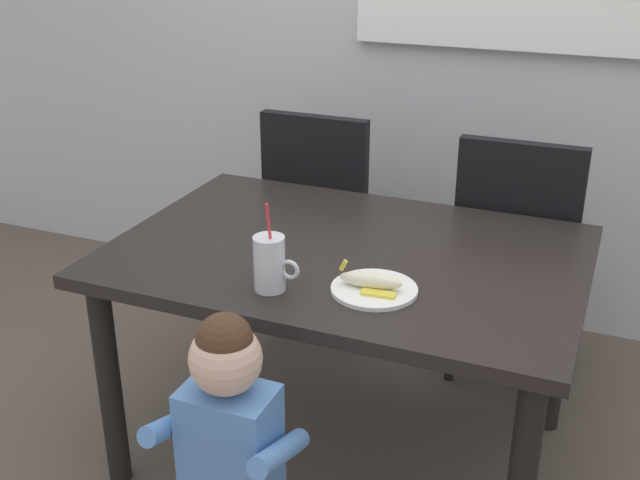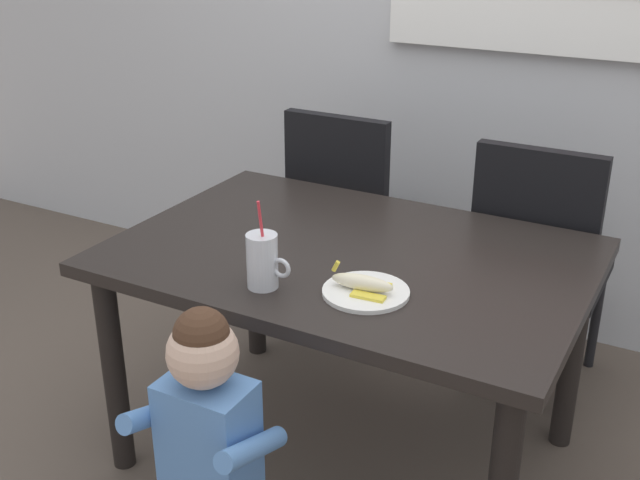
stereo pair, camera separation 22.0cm
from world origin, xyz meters
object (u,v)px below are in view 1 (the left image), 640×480
object	(u,v)px
dining_chair_right	(518,247)
peeled_banana	(372,281)
toddler_standing	(229,431)
milk_cup	(270,266)
dining_table	(347,278)
snack_plate	(374,289)
dining_chair_left	(326,212)

from	to	relation	value
dining_chair_right	peeled_banana	xyz separation A→B (m)	(-0.25, -0.88, 0.22)
toddler_standing	peeled_banana	world-z (taller)	toddler_standing
dining_chair_right	peeled_banana	world-z (taller)	dining_chair_right
toddler_standing	milk_cup	size ratio (longest dim) A/B	3.33
dining_chair_right	dining_table	bearing A→B (deg)	57.91
dining_chair_right	snack_plate	size ratio (longest dim) A/B	4.17
dining_table	dining_chair_right	distance (m)	0.78
dining_chair_left	toddler_standing	distance (m)	1.41
dining_chair_right	toddler_standing	world-z (taller)	dining_chair_right
dining_table	dining_chair_left	distance (m)	0.80
dining_table	peeled_banana	world-z (taller)	peeled_banana
dining_chair_right	milk_cup	distance (m)	1.13
milk_cup	toddler_standing	bearing A→B (deg)	-81.57
dining_table	snack_plate	size ratio (longest dim) A/B	5.97
dining_chair_right	milk_cup	world-z (taller)	milk_cup
dining_chair_left	milk_cup	distance (m)	1.09
dining_table	peeled_banana	xyz separation A→B (m)	(0.15, -0.23, 0.13)
snack_plate	dining_chair_right	bearing A→B (deg)	74.25
snack_plate	peeled_banana	bearing A→B (deg)	-146.23
milk_cup	snack_plate	bearing A→B (deg)	19.72
milk_cup	dining_table	bearing A→B (deg)	73.13
toddler_standing	dining_chair_right	bearing A→B (deg)	70.85
dining_chair_left	dining_chair_right	world-z (taller)	same
dining_chair_right	snack_plate	bearing A→B (deg)	74.25
dining_chair_left	milk_cup	xyz separation A→B (m)	(0.26, -1.03, 0.26)
dining_chair_left	peeled_banana	distance (m)	1.10
dining_table	dining_chair_left	size ratio (longest dim) A/B	1.43
dining_chair_right	toddler_standing	distance (m)	1.39
peeled_banana	dining_chair_left	bearing A→B (deg)	118.50
peeled_banana	dining_table	bearing A→B (deg)	123.64
dining_table	dining_chair_right	size ratio (longest dim) A/B	1.43
dining_table	milk_cup	xyz separation A→B (m)	(-0.10, -0.32, 0.16)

